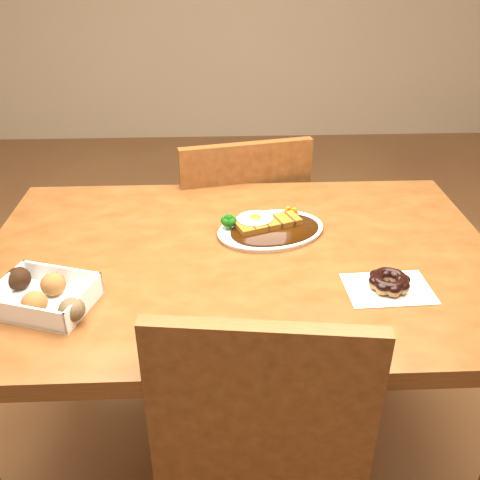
{
  "coord_description": "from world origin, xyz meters",
  "views": [
    {
      "loc": [
        -0.05,
        -1.06,
        1.4
      ],
      "look_at": [
        -0.0,
        -0.04,
        0.81
      ],
      "focal_mm": 40.0,
      "sensor_mm": 36.0,
      "label": 1
    }
  ],
  "objects_px": {
    "pon_de_ring": "(389,282)",
    "table": "(240,289)",
    "chair_far": "(237,240)",
    "donut_box": "(41,295)",
    "katsu_curry_plate": "(269,228)"
  },
  "relations": [
    {
      "from": "pon_de_ring",
      "to": "table",
      "type": "bearing_deg",
      "value": 152.93
    },
    {
      "from": "chair_far",
      "to": "pon_de_ring",
      "type": "height_order",
      "value": "chair_far"
    },
    {
      "from": "donut_box",
      "to": "pon_de_ring",
      "type": "distance_m",
      "value": 0.71
    },
    {
      "from": "pon_de_ring",
      "to": "chair_far",
      "type": "bearing_deg",
      "value": 112.94
    },
    {
      "from": "katsu_curry_plate",
      "to": "donut_box",
      "type": "xyz_separation_m",
      "value": [
        -0.48,
        -0.28,
        0.01
      ]
    },
    {
      "from": "donut_box",
      "to": "pon_de_ring",
      "type": "height_order",
      "value": "donut_box"
    },
    {
      "from": "katsu_curry_plate",
      "to": "pon_de_ring",
      "type": "relative_size",
      "value": 1.68
    },
    {
      "from": "chair_far",
      "to": "donut_box",
      "type": "distance_m",
      "value": 0.88
    },
    {
      "from": "chair_far",
      "to": "donut_box",
      "type": "xyz_separation_m",
      "value": [
        -0.41,
        -0.72,
        0.3
      ]
    },
    {
      "from": "table",
      "to": "chair_far",
      "type": "distance_m",
      "value": 0.56
    },
    {
      "from": "katsu_curry_plate",
      "to": "table",
      "type": "bearing_deg",
      "value": -127.12
    },
    {
      "from": "katsu_curry_plate",
      "to": "pon_de_ring",
      "type": "xyz_separation_m",
      "value": [
        0.23,
        -0.25,
        0.0
      ]
    },
    {
      "from": "donut_box",
      "to": "chair_far",
      "type": "bearing_deg",
      "value": 59.97
    },
    {
      "from": "table",
      "to": "donut_box",
      "type": "relative_size",
      "value": 5.42
    },
    {
      "from": "katsu_curry_plate",
      "to": "donut_box",
      "type": "height_order",
      "value": "same"
    }
  ]
}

